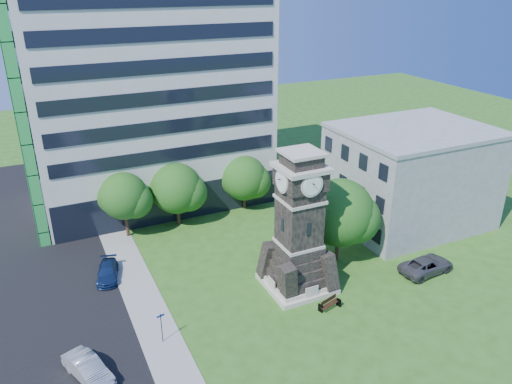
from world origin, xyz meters
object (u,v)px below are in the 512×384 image
clock_tower (299,231)px  street_sign (161,325)px  car_street_mid (88,369)px  car_street_north (108,272)px  park_bench (329,303)px  car_east_lot (426,265)px

clock_tower → street_sign: clock_tower is taller
car_street_mid → car_street_north: size_ratio=1.05×
car_street_north → park_bench: (15.26, -12.08, -0.10)m
car_street_north → street_sign: street_sign is taller
car_street_mid → car_street_north: 12.06m
car_street_north → car_east_lot: 28.40m
car_street_mid → car_east_lot: 29.36m
car_street_mid → car_street_north: bearing=51.5°
car_street_north → street_sign: 10.54m
car_east_lot → street_sign: (-23.98, 0.95, 0.82)m
car_east_lot → street_sign: street_sign is taller
car_street_mid → street_sign: (5.38, 1.31, 0.83)m
car_street_mid → street_sign: street_sign is taller
car_street_north → car_east_lot: bearing=-9.5°
car_street_north → car_east_lot: car_east_lot is taller
car_street_north → car_street_mid: bearing=-92.0°
car_street_north → street_sign: bearing=-64.7°
clock_tower → car_street_north: (-14.53, 8.11, -4.67)m
clock_tower → car_east_lot: clock_tower is taller
car_street_north → park_bench: size_ratio=2.27×
park_bench → street_sign: street_sign is taller
car_street_north → park_bench: car_street_north is taller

